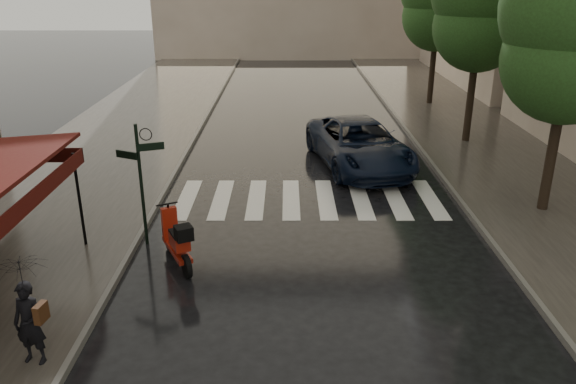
{
  "coord_description": "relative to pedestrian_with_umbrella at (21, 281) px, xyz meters",
  "views": [
    {
      "loc": [
        2.32,
        -9.7,
        6.36
      ],
      "look_at": [
        2.35,
        3.0,
        1.4
      ],
      "focal_mm": 35.0,
      "sensor_mm": 36.0,
      "label": 1
    }
  ],
  "objects": [
    {
      "name": "scooter",
      "position": [
        1.8,
        3.65,
        -1.11
      ],
      "size": [
        1.07,
        1.81,
        1.29
      ],
      "rotation": [
        0.0,
        0.0,
        0.46
      ],
      "color": "black",
      "rests_on": "ground"
    },
    {
      "name": "curb_near",
      "position": [
        0.55,
        13.73,
        -1.63
      ],
      "size": [
        0.12,
        60.0,
        0.16
      ],
      "primitive_type": "cube",
      "color": "#595651",
      "rests_on": "ground"
    },
    {
      "name": "parked_car",
      "position": [
        6.85,
        10.87,
        -0.9
      ],
      "size": [
        3.77,
        6.23,
        1.62
      ],
      "primitive_type": "imported",
      "rotation": [
        0.0,
        0.0,
        0.2
      ],
      "color": "black",
      "rests_on": "ground"
    },
    {
      "name": "signpost",
      "position": [
        0.8,
        4.73,
        0.13
      ],
      "size": [
        1.17,
        0.29,
        3.1
      ],
      "color": "black",
      "rests_on": "ground"
    },
    {
      "name": "pedestrian_with_umbrella",
      "position": [
        0.0,
        0.0,
        0.0
      ],
      "size": [
        1.05,
        1.06,
        2.38
      ],
      "rotation": [
        0.0,
        0.0,
        -0.17
      ],
      "color": "black",
      "rests_on": "sidewalk_near"
    },
    {
      "name": "sidewalk_near",
      "position": [
        -2.5,
        13.73,
        -1.64
      ],
      "size": [
        6.0,
        60.0,
        0.12
      ],
      "primitive_type": "cube",
      "color": "#38332D",
      "rests_on": "ground"
    },
    {
      "name": "crosswalk",
      "position": [
        4.97,
        7.73,
        -1.7
      ],
      "size": [
        7.85,
        3.2,
        0.01
      ],
      "color": "silver",
      "rests_on": "ground"
    },
    {
      "name": "ground",
      "position": [
        2.0,
        1.73,
        -1.7
      ],
      "size": [
        120.0,
        120.0,
        0.0
      ],
      "primitive_type": "plane",
      "color": "black",
      "rests_on": "ground"
    },
    {
      "name": "tree_near",
      "position": [
        11.6,
        6.73,
        3.62
      ],
      "size": [
        3.8,
        3.8,
        7.99
      ],
      "color": "black",
      "rests_on": "sidewalk_far"
    },
    {
      "name": "curb_far",
      "position": [
        9.45,
        13.73,
        -1.63
      ],
      "size": [
        0.12,
        60.0,
        0.16
      ],
      "primitive_type": "cube",
      "color": "#595651",
      "rests_on": "ground"
    },
    {
      "name": "sidewalk_far",
      "position": [
        12.25,
        13.73,
        -1.64
      ],
      "size": [
        5.5,
        60.0,
        0.12
      ],
      "primitive_type": "cube",
      "color": "#38332D",
      "rests_on": "ground"
    }
  ]
}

